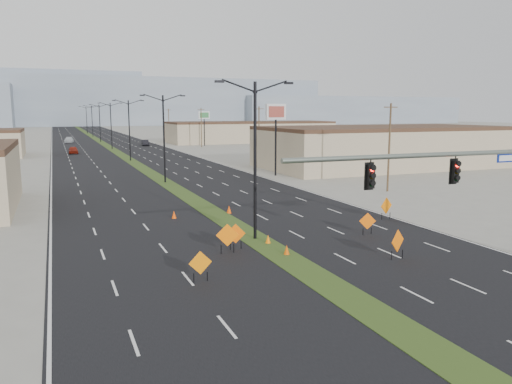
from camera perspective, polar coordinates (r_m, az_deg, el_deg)
name	(u,v)px	position (r m, az deg, el deg)	size (l,w,h in m)	color
ground	(360,305)	(22.30, 11.76, -12.51)	(600.00, 600.00, 0.00)	gray
road_surface	(110,148)	(118.00, -16.32, 4.85)	(25.00, 400.00, 0.02)	black
median_strip	(110,148)	(118.00, -16.32, 4.85)	(2.00, 400.00, 0.04)	#394F1C
building_se_near	(383,148)	(77.32, 14.35, 4.89)	(36.00, 18.00, 5.50)	tan
building_se_far	(250,133)	(136.62, -0.66, 6.81)	(44.00, 16.00, 5.00)	tan
mesa_center	(142,102)	(321.37, -12.95, 10.00)	(220.00, 50.00, 28.00)	gray
mesa_east	(345,110)	(362.05, 10.09, 9.19)	(160.00, 50.00, 18.00)	gray
mesa_backdrop	(19,98)	(337.72, -25.49, 9.64)	(140.00, 50.00, 32.00)	gray
signal_mast	(482,178)	(28.07, 24.46, 1.44)	(16.30, 0.60, 8.00)	slate
streetlight_0	(255,156)	(31.52, -0.11, 4.17)	(5.15, 0.24, 10.02)	black
streetlight_1	(164,136)	(58.38, -10.48, 6.34)	(5.15, 0.24, 10.02)	black
streetlight_2	(129,128)	(85.98, -14.28, 7.08)	(5.15, 0.24, 10.02)	black
streetlight_3	(111,124)	(113.77, -16.24, 7.44)	(5.15, 0.24, 10.02)	black
streetlight_4	(100,122)	(141.64, -17.42, 7.66)	(5.15, 0.24, 10.02)	black
streetlight_5	(92,120)	(169.56, -18.22, 7.81)	(5.15, 0.24, 10.02)	black
streetlight_6	(87,119)	(197.50, -18.79, 7.91)	(5.15, 0.24, 10.02)	black
utility_pole_0	(389,146)	(52.85, 14.98, 5.08)	(1.60, 0.20, 9.00)	#4C3823
utility_pole_1	(259,133)	(83.47, 0.34, 6.79)	(1.60, 0.20, 9.00)	#4C3823
utility_pole_2	(201,127)	(116.58, -6.27, 7.42)	(1.60, 0.20, 9.00)	#4C3823
utility_pole_3	(169,123)	(150.55, -9.94, 7.73)	(1.60, 0.20, 9.00)	#4C3823
car_left	(73,150)	(103.94, -20.16, 4.52)	(1.70, 4.23, 1.44)	maroon
car_mid	(145,143)	(123.63, -12.53, 5.51)	(1.49, 4.28, 1.41)	black
car_far	(69,140)	(141.27, -20.60, 5.59)	(2.07, 5.08, 1.48)	silver
construction_sign_0	(200,264)	(24.44, -6.38, -8.17)	(1.16, 0.07, 1.55)	orange
construction_sign_1	(227,236)	(29.01, -3.29, -5.05)	(1.28, 0.45, 1.77)	orange
construction_sign_2	(236,235)	(29.84, -2.34, -4.88)	(1.16, 0.32, 1.57)	#F16005
construction_sign_3	(367,222)	(34.20, 12.62, -3.36)	(1.07, 0.42, 1.50)	#FF6205
construction_sign_4	(398,242)	(28.96, 15.88, -5.51)	(1.19, 0.55, 1.70)	#FF6805
construction_sign_5	(386,207)	(39.29, 14.67, -1.62)	(1.24, 0.40, 1.71)	orange
cone_0	(268,239)	(31.27, 1.39, -5.42)	(0.34, 0.34, 0.57)	orange
cone_1	(287,250)	(28.90, 3.52, -6.64)	(0.36, 0.36, 0.60)	#DC5104
cone_2	(229,209)	(40.47, -3.10, -2.00)	(0.39, 0.39, 0.66)	#F24805
cone_3	(174,215)	(38.98, -9.36, -2.58)	(0.36, 0.36, 0.61)	#FF4B05
pole_sign_east_near	(276,117)	(63.86, 2.28, 8.52)	(2.99, 0.95, 9.13)	black
pole_sign_east_far	(204,118)	(120.92, -5.95, 8.41)	(2.69, 0.60, 8.20)	black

